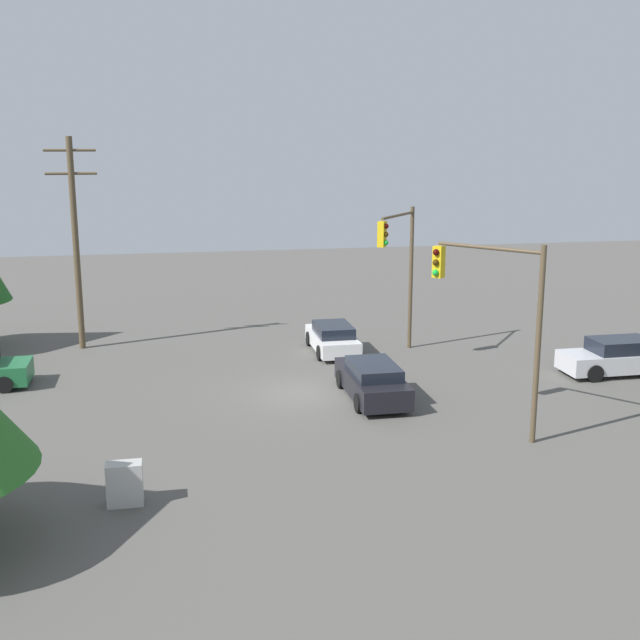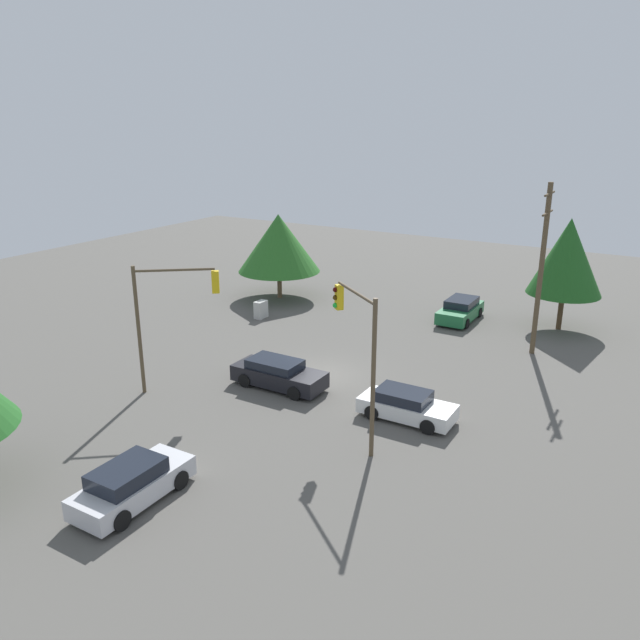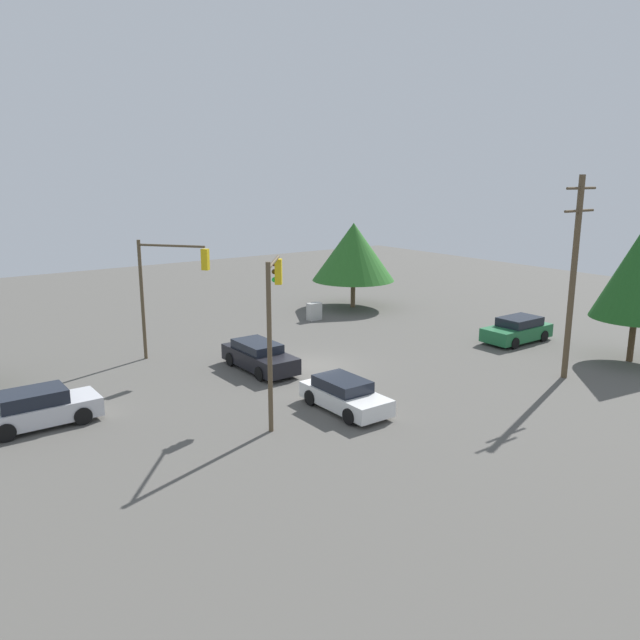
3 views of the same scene
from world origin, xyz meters
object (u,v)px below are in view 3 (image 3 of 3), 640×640
at_px(electrical_cabinet, 314,311).
at_px(traffic_signal_cross, 167,279).
at_px(traffic_signal_main, 273,310).
at_px(sedan_silver, 38,409).
at_px(sedan_dark, 259,356).
at_px(sedan_white, 345,395).
at_px(sedan_green, 517,330).

bearing_deg(electrical_cabinet, traffic_signal_cross, -164.35).
distance_m(traffic_signal_main, traffic_signal_cross, 9.83).
distance_m(sedan_silver, traffic_signal_cross, 9.92).
height_order(sedan_dark, electrical_cabinet, sedan_dark).
height_order(sedan_white, sedan_silver, sedan_silver).
relative_size(sedan_white, electrical_cabinet, 3.64).
xyz_separation_m(sedan_green, sedan_white, (-14.81, -2.53, -0.06)).
bearing_deg(sedan_green, traffic_signal_main, 95.01).
relative_size(sedan_white, traffic_signal_cross, 0.67).
relative_size(sedan_white, traffic_signal_main, 0.65).
relative_size(sedan_white, sedan_silver, 0.95).
bearing_deg(sedan_green, traffic_signal_cross, 64.99).
bearing_deg(sedan_silver, traffic_signal_cross, 124.19).
relative_size(sedan_green, electrical_cabinet, 3.79).
xyz_separation_m(sedan_silver, traffic_signal_main, (7.83, -4.63, 3.69)).
relative_size(sedan_dark, traffic_signal_cross, 0.75).
height_order(sedan_green, sedan_dark, sedan_green).
bearing_deg(electrical_cabinet, sedan_silver, -156.28).
bearing_deg(traffic_signal_cross, sedan_white, -22.88).
distance_m(sedan_green, sedan_dark, 15.44).
height_order(sedan_dark, traffic_signal_main, traffic_signal_main).
height_order(sedan_white, traffic_signal_cross, traffic_signal_cross).
height_order(sedan_green, sedan_silver, sedan_silver).
distance_m(sedan_dark, traffic_signal_cross, 6.16).
relative_size(sedan_white, sedan_dark, 0.89).
bearing_deg(sedan_dark, sedan_green, 164.10).
distance_m(sedan_dark, sedan_silver, 10.62).
bearing_deg(sedan_green, sedan_white, 99.71).
distance_m(sedan_green, electrical_cabinet, 13.10).
xyz_separation_m(sedan_dark, traffic_signal_main, (-2.73, -5.77, 3.71)).
height_order(traffic_signal_main, electrical_cabinet, traffic_signal_main).
bearing_deg(traffic_signal_cross, traffic_signal_main, -37.11).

